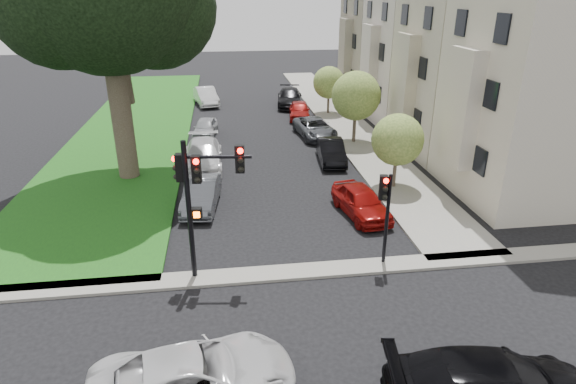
{
  "coord_description": "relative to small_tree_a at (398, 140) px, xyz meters",
  "views": [
    {
      "loc": [
        -2.46,
        -13.0,
        9.74
      ],
      "look_at": [
        0.0,
        5.0,
        2.0
      ],
      "focal_mm": 30.0,
      "sensor_mm": 36.0,
      "label": 1
    }
  ],
  "objects": [
    {
      "name": "car_parked_1",
      "position": [
        -2.38,
        4.48,
        -1.96
      ],
      "size": [
        1.78,
        4.23,
        1.36
      ],
      "primitive_type": "imported",
      "rotation": [
        0.0,
        0.0,
        -0.08
      ],
      "color": "black",
      "rests_on": "ground"
    },
    {
      "name": "sidewalk_cross",
      "position": [
        -6.2,
        -7.43,
        -2.58
      ],
      "size": [
        60.0,
        1.0,
        0.12
      ],
      "primitive_type": "cube",
      "color": "gray",
      "rests_on": "ground"
    },
    {
      "name": "car_cross_near",
      "position": [
        -9.74,
        -12.91,
        -1.93
      ],
      "size": [
        5.46,
        3.16,
        1.43
      ],
      "primitive_type": "imported",
      "rotation": [
        0.0,
        0.0,
        1.73
      ],
      "color": "silver",
      "rests_on": "ground"
    },
    {
      "name": "car_parked_0",
      "position": [
        -2.61,
        -2.94,
        -1.95
      ],
      "size": [
        2.28,
        4.29,
        1.39
      ],
      "primitive_type": "imported",
      "rotation": [
        0.0,
        0.0,
        0.16
      ],
      "color": "maroon",
      "rests_on": "ground"
    },
    {
      "name": "traffic_signal_main",
      "position": [
        -9.59,
        -7.19,
        0.94
      ],
      "size": [
        2.55,
        0.66,
        5.2
      ],
      "color": "black",
      "rests_on": "ground"
    },
    {
      "name": "car_parked_3",
      "position": [
        -2.61,
        15.04,
        -1.96
      ],
      "size": [
        2.16,
        4.21,
        1.37
      ],
      "primitive_type": "imported",
      "rotation": [
        0.0,
        0.0,
        -0.14
      ],
      "color": "maroon",
      "rests_on": "ground"
    },
    {
      "name": "car_parked_5",
      "position": [
        -9.91,
        -1.08,
        -1.95
      ],
      "size": [
        1.94,
        4.33,
        1.38
      ],
      "primitive_type": "imported",
      "rotation": [
        0.0,
        0.0,
        -0.12
      ],
      "color": "#3F4247",
      "rests_on": "ground"
    },
    {
      "name": "car_parked_9",
      "position": [
        -10.12,
        21.1,
        -1.88
      ],
      "size": [
        2.5,
        4.86,
        1.53
      ],
      "primitive_type": "imported",
      "rotation": [
        0.0,
        0.0,
        0.2
      ],
      "color": "silver",
      "rests_on": "ground"
    },
    {
      "name": "sidewalk_right",
      "position": [
        0.55,
        14.57,
        -2.58
      ],
      "size": [
        3.5,
        44.0,
        0.12
      ],
      "primitive_type": "cube",
      "color": "gray",
      "rests_on": "ground"
    },
    {
      "name": "traffic_signal_secondary",
      "position": [
        -3.04,
        -7.23,
        -0.09
      ],
      "size": [
        0.49,
        0.4,
        3.66
      ],
      "color": "black",
      "rests_on": "ground"
    },
    {
      "name": "car_parked_6",
      "position": [
        -9.95,
        4.5,
        -1.87
      ],
      "size": [
        2.17,
        5.3,
        1.54
      ],
      "primitive_type": "imported",
      "rotation": [
        0.0,
        0.0,
        0.0
      ],
      "color": "silver",
      "rests_on": "ground"
    },
    {
      "name": "house_c",
      "position": [
        6.25,
        13.57,
        4.29
      ],
      "size": [
        7.7,
        7.55,
        15.97
      ],
      "color": "#A9998D",
      "rests_on": "ground"
    },
    {
      "name": "house_b",
      "position": [
        6.25,
        6.07,
        4.29
      ],
      "size": [
        7.7,
        7.55,
        15.97
      ],
      "color": "tan",
      "rests_on": "ground"
    },
    {
      "name": "ground",
      "position": [
        -6.2,
        -9.43,
        -2.64
      ],
      "size": [
        140.0,
        140.0,
        0.0
      ],
      "primitive_type": "plane",
      "color": "black",
      "rests_on": "ground"
    },
    {
      "name": "small_tree_b",
      "position": [
        -0.0,
        8.06,
        0.57
      ],
      "size": [
        3.22,
        3.22,
        4.82
      ],
      "color": "#31251C",
      "rests_on": "ground"
    },
    {
      "name": "grass_strip",
      "position": [
        -15.2,
        14.57,
        -2.58
      ],
      "size": [
        8.0,
        44.0,
        0.12
      ],
      "primitive_type": "cube",
      "color": "#1A4C16",
      "rests_on": "ground"
    },
    {
      "name": "car_parked_7",
      "position": [
        -9.97,
        11.01,
        -2.01
      ],
      "size": [
        1.96,
        3.88,
        1.27
      ],
      "primitive_type": "imported",
      "rotation": [
        0.0,
        0.0,
        -0.13
      ],
      "color": "#999BA0",
      "rests_on": "ground"
    },
    {
      "name": "small_tree_c",
      "position": [
        -0.0,
        16.29,
        -0.04
      ],
      "size": [
        2.6,
        2.6,
        3.9
      ],
      "color": "#31251C",
      "rests_on": "ground"
    },
    {
      "name": "small_tree_a",
      "position": [
        0.0,
        0.0,
        0.0
      ],
      "size": [
        2.65,
        2.65,
        3.97
      ],
      "color": "#31251C",
      "rests_on": "ground"
    },
    {
      "name": "car_parked_4",
      "position": [
        -2.77,
        19.52,
        -1.88
      ],
      "size": [
        2.8,
        5.46,
        1.52
      ],
      "primitive_type": "imported",
      "rotation": [
        0.0,
        0.0,
        -0.13
      ],
      "color": "black",
      "rests_on": "ground"
    },
    {
      "name": "car_parked_2",
      "position": [
        -2.35,
        9.78,
        -1.98
      ],
      "size": [
        2.74,
        4.99,
        1.32
      ],
      "primitive_type": "imported",
      "rotation": [
        0.0,
        0.0,
        0.12
      ],
      "color": "#3F4247",
      "rests_on": "ground"
    },
    {
      "name": "house_a",
      "position": [
        6.25,
        -1.43,
        4.29
      ],
      "size": [
        7.7,
        7.55,
        15.97
      ],
      "color": "beige",
      "rests_on": "ground"
    },
    {
      "name": "house_d",
      "position": [
        6.25,
        21.07,
        4.29
      ],
      "size": [
        7.7,
        7.55,
        15.97
      ],
      "color": "#9B998D",
      "rests_on": "ground"
    }
  ]
}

